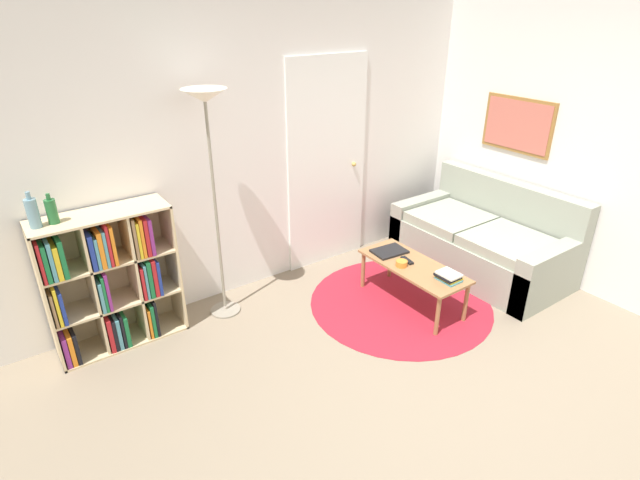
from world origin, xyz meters
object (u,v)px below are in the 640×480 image
Objects in this scene: bowl at (402,263)px; coffee_table at (413,269)px; laptop at (389,251)px; bottle_middle at (52,211)px; bookshelf at (109,281)px; floor_lamp at (207,125)px; bottle_left at (33,213)px; couch at (485,242)px.

coffee_table is at bearing -23.44° from bowl.
bottle_middle is (-2.53, 0.65, 0.79)m from laptop.
bookshelf is at bearing 163.98° from laptop.
laptop is at bearing -21.47° from floor_lamp.
bookshelf is 4.36× the size of bottle_left.
couch is (3.36, -0.88, -0.27)m from bookshelf.
floor_lamp is 1.95m from laptop.
couch is at bearing 3.54° from coffee_table.
bottle_left is (-2.65, 0.94, 0.86)m from coffee_table.
laptop is 2.84m from bottle_left.
floor_lamp is 1.97m from bowl.
bottle_middle reaches higher than couch.
floor_lamp is 1.13× the size of couch.
laptop is at bearing 70.01° from bowl.
floor_lamp is 7.53× the size of bottle_left.
bookshelf reaches higher than bowl.
bottle_left reaches higher than coffee_table.
coffee_table is at bearing -22.60° from bookshelf.
laptop is 2.73m from bottle_middle.
bowl is (2.18, -0.91, -0.14)m from bookshelf.
bottle_middle is (-0.26, -0.00, 0.63)m from bookshelf.
couch is at bearing -11.99° from laptop.
bowl is (-1.18, -0.02, 0.13)m from couch.
couch is at bearing -17.45° from floor_lamp.
coffee_table is 3.15× the size of laptop.
floor_lamp is at bearing 162.55° from couch.
bookshelf is at bearing 157.40° from coffee_table.
bowl is 0.40× the size of bottle_left.
laptop is 1.27× the size of bottle_left.
couch is 3.94m from bottle_left.
couch is at bearing -13.67° from bottle_middle.
laptop is at bearing -14.38° from bottle_middle.
bowl is 2.71m from bottle_middle.
couch is 1.12m from laptop.
bowl is (-0.10, 0.04, 0.07)m from coffee_table.
bottle_left reaches higher than bottle_middle.
coffee_table is at bearing -20.43° from bottle_middle.
floor_lamp is at bearing 158.53° from laptop.
couch is 1.66× the size of coffee_table.
bowl is (-0.09, -0.25, 0.02)m from laptop.
floor_lamp is 8.92× the size of bottle_middle.
laptop is (1.40, -0.55, -1.24)m from floor_lamp.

